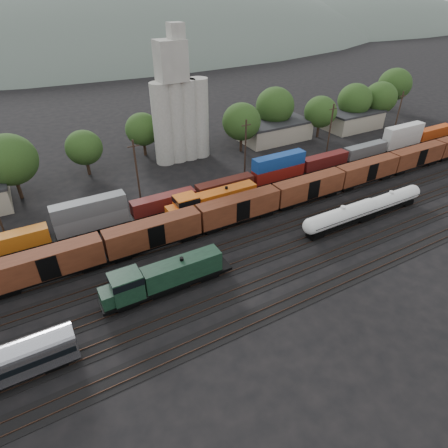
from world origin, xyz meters
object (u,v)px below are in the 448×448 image
tank_car_a (341,217)px  orange_locomotive (211,202)px  green_locomotive (160,278)px  grain_silo (180,112)px

tank_car_a → orange_locomotive: orange_locomotive is taller
green_locomotive → tank_car_a: 32.35m
orange_locomotive → green_locomotive: bearing=-135.7°
green_locomotive → grain_silo: (21.40, 41.00, 8.51)m
tank_car_a → grain_silo: 43.33m
tank_car_a → orange_locomotive: bearing=138.5°
green_locomotive → orange_locomotive: bearing=44.3°
orange_locomotive → grain_silo: grain_silo is taller
orange_locomotive → grain_silo: 28.03m
tank_car_a → orange_locomotive: size_ratio=0.84×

